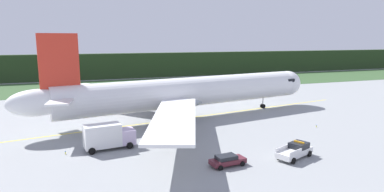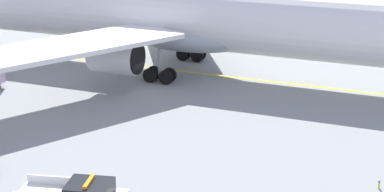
# 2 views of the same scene
# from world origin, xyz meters

# --- Properties ---
(ground) EXTENTS (320.00, 320.00, 0.00)m
(ground) POSITION_xyz_m (0.00, 0.00, 0.00)
(ground) COLOR gray
(taxiway_centerline_main) EXTENTS (74.84, 13.25, 0.01)m
(taxiway_centerline_main) POSITION_xyz_m (2.73, 7.16, 0.00)
(taxiway_centerline_main) COLOR yellow
(taxiway_centerline_main) RESTS_ON ground
(airliner) EXTENTS (57.36, 51.28, 15.41)m
(airliner) POSITION_xyz_m (1.94, 7.03, 4.77)
(airliner) COLOR white
(airliner) RESTS_ON ground
(apron_cone) EXTENTS (0.55, 0.55, 0.69)m
(apron_cone) POSITION_xyz_m (8.79, -14.86, 0.33)
(apron_cone) COLOR black
(apron_cone) RESTS_ON ground
(taxiway_edge_light_east) EXTENTS (0.12, 0.12, 0.44)m
(taxiway_edge_light_east) POSITION_xyz_m (20.71, -6.29, 0.24)
(taxiway_edge_light_east) COLOR yellow
(taxiway_edge_light_east) RESTS_ON ground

